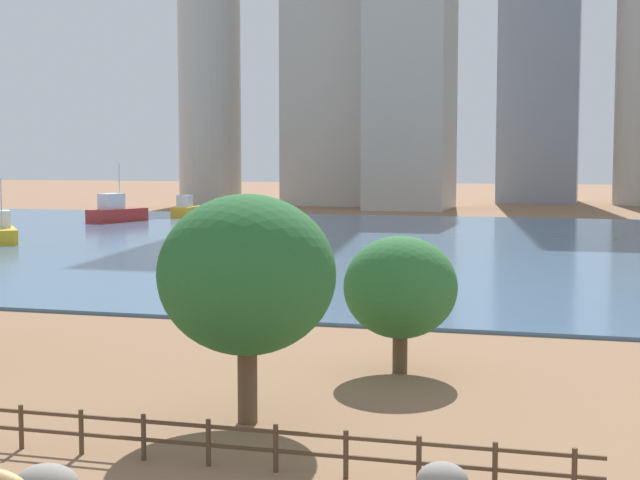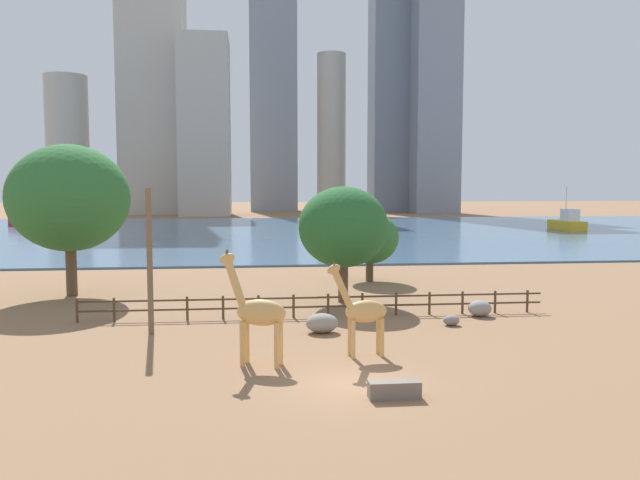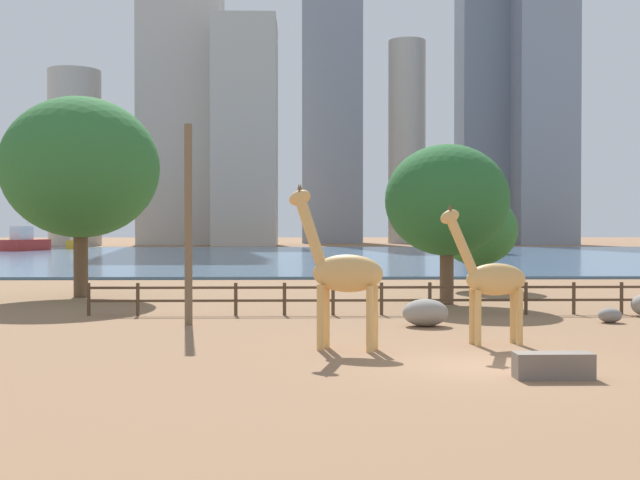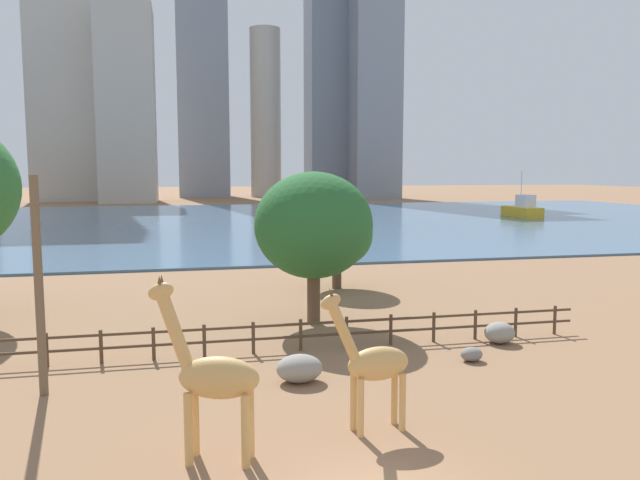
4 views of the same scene
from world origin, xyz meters
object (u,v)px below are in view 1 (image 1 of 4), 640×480
object	(u,v)px
tree_center_broad	(400,288)
boat_barge	(116,212)
boat_sailboat	(2,232)
boat_tug	(186,209)
tree_right_tall	(247,275)

from	to	relation	value
tree_center_broad	boat_barge	bearing A→B (deg)	124.45
boat_sailboat	boat_tug	distance (m)	41.24
tree_center_broad	boat_tug	xyz separation A→B (m)	(-45.94, 85.23, -2.17)
tree_center_broad	boat_barge	xyz separation A→B (m)	(-50.14, 73.10, -1.96)
tree_center_broad	boat_barge	distance (m)	88.66
boat_sailboat	boat_barge	bearing A→B (deg)	148.80
tree_center_broad	boat_tug	distance (m)	96.85
tree_center_broad	boat_sailboat	xyz separation A→B (m)	(-47.11, 44.01, -2.14)
tree_right_tall	boat_barge	size ratio (longest dim) A/B	0.86
boat_barge	boat_tug	bearing A→B (deg)	-1.41
tree_right_tall	boat_barge	bearing A→B (deg)	119.88
tree_right_tall	boat_barge	xyz separation A→B (m)	(-46.85, 81.53, -3.34)
tree_center_broad	boat_barge	size ratio (longest dim) A/B	0.63
tree_right_tall	boat_sailboat	xyz separation A→B (m)	(-43.81, 52.44, -3.52)
boat_barge	tree_right_tall	bearing A→B (deg)	-132.44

